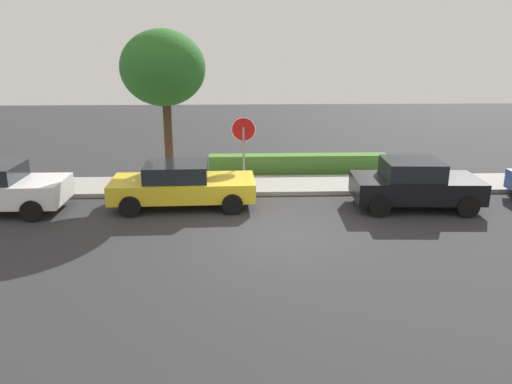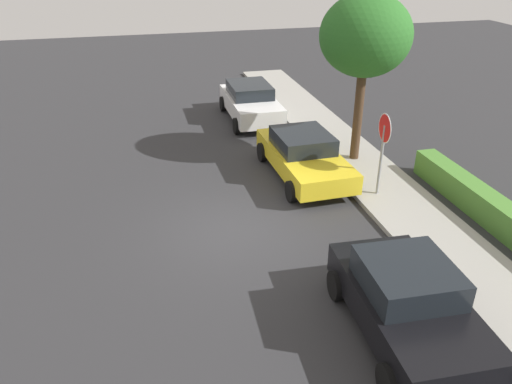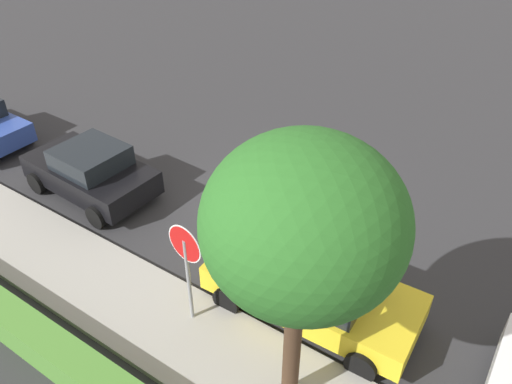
{
  "view_description": "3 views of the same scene",
  "coord_description": "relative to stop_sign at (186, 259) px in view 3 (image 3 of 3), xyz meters",
  "views": [
    {
      "loc": [
        -0.94,
        -12.47,
        5.03
      ],
      "look_at": [
        -0.43,
        1.31,
        0.88
      ],
      "focal_mm": 35.0,
      "sensor_mm": 36.0,
      "label": 1
    },
    {
      "loc": [
        11.14,
        -2.19,
        6.99
      ],
      "look_at": [
        -0.06,
        0.58,
        1.0
      ],
      "focal_mm": 35.0,
      "sensor_mm": 36.0,
      "label": 2
    },
    {
      "loc": [
        -5.78,
        9.56,
        8.45
      ],
      "look_at": [
        0.1,
        0.78,
        0.86
      ],
      "focal_mm": 35.0,
      "sensor_mm": 36.0,
      "label": 3
    }
  ],
  "objects": [
    {
      "name": "ground_plane",
      "position": [
        0.74,
        -4.45,
        -1.8
      ],
      "size": [
        60.0,
        60.0,
        0.0
      ],
      "primitive_type": "plane",
      "color": "#2D2D30"
    },
    {
      "name": "sidewalk_curb",
      "position": [
        0.74,
        0.43,
        -1.73
      ],
      "size": [
        32.0,
        2.21,
        0.14
      ],
      "primitive_type": "cube",
      "color": "#9E9B93",
      "rests_on": "ground_plane"
    },
    {
      "name": "stop_sign",
      "position": [
        0.0,
        0.0,
        0.0
      ],
      "size": [
        0.83,
        0.09,
        2.59
      ],
      "color": "gray",
      "rests_on": "ground_plane"
    },
    {
      "name": "parked_car_yellow",
      "position": [
        -1.99,
        -1.64,
        -1.08
      ],
      "size": [
        4.56,
        2.22,
        1.41
      ],
      "color": "yellow",
      "rests_on": "ground_plane"
    },
    {
      "name": "parked_car_black",
      "position": [
        5.34,
        -2.05,
        -1.03
      ],
      "size": [
        3.96,
        2.24,
        1.53
      ],
      "color": "black",
      "rests_on": "ground_plane"
    },
    {
      "name": "street_tree_near_corner",
      "position": [
        -2.69,
        0.45,
        2.37
      ],
      "size": [
        2.86,
        2.86,
        5.48
      ],
      "color": "#422D1E",
      "rests_on": "ground_plane"
    },
    {
      "name": "front_yard_hedge",
      "position": [
        2.18,
        2.31,
        -1.41
      ],
      "size": [
        7.05,
        0.63,
        0.77
      ],
      "color": "#4C8433",
      "rests_on": "ground_plane"
    }
  ]
}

